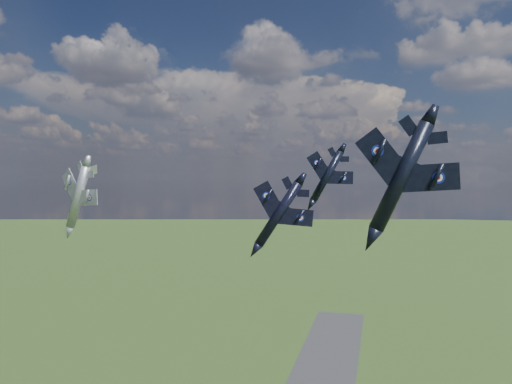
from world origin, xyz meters
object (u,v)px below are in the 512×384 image
(jet_right_navy, at_px, (401,177))
(jet_left_silver, at_px, (78,197))
(jet_high_navy, at_px, (327,176))
(jet_lead_navy, at_px, (279,214))

(jet_right_navy, height_order, jet_left_silver, jet_right_navy)
(jet_right_navy, xyz_separation_m, jet_high_navy, (-10.66, 28.69, 0.13))
(jet_high_navy, xyz_separation_m, jet_left_silver, (-41.27, -7.68, -3.51))
(jet_right_navy, bearing_deg, jet_left_silver, 156.40)
(jet_right_navy, distance_m, jet_high_navy, 30.61)
(jet_lead_navy, relative_size, jet_high_navy, 1.24)
(jet_right_navy, relative_size, jet_left_silver, 1.05)
(jet_lead_navy, distance_m, jet_high_navy, 11.03)
(jet_lead_navy, bearing_deg, jet_right_navy, -62.82)
(jet_high_navy, distance_m, jet_left_silver, 42.12)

